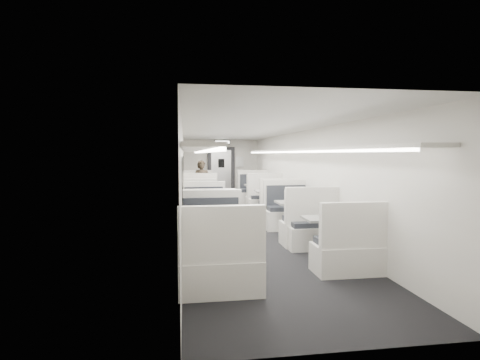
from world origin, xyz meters
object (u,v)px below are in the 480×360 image
object	(u,v)px
booth_left_b	(202,206)
booth_left_d	(216,248)
booth_right_b	(271,204)
booth_right_a	(259,196)
booth_right_d	(328,238)
booth_left_c	(206,219)
booth_left_a	(198,195)
booth_right_c	(297,218)
exit_sign	(222,142)
passenger	(202,184)
vestibule_door	(221,173)

from	to	relation	value
booth_left_b	booth_left_d	size ratio (longest dim) A/B	0.90
booth_left_d	booth_right_b	distance (m)	5.21
booth_left_b	booth_right_a	distance (m)	2.65
booth_left_d	booth_right_b	bearing A→B (deg)	67.41
booth_right_d	booth_left_c	bearing A→B (deg)	133.19
booth_left_d	booth_left_b	bearing A→B (deg)	90.00
booth_left_a	booth_right_c	world-z (taller)	booth_left_a
booth_right_d	exit_sign	size ratio (longest dim) A/B	3.38
booth_left_a	booth_left_d	size ratio (longest dim) A/B	1.02
passenger	exit_sign	bearing A→B (deg)	70.43
vestibule_door	passenger	bearing A→B (deg)	-109.22
booth_left_c	booth_left_d	distance (m)	2.62
exit_sign	passenger	bearing A→B (deg)	-113.28
booth_left_a	booth_right_b	xyz separation A→B (m)	(2.00, -2.49, -0.01)
booth_left_c	exit_sign	xyz separation A→B (m)	(1.00, 6.37, 1.90)
booth_right_a	vestibule_door	xyz separation A→B (m)	(-1.00, 2.87, 0.63)
booth_left_a	booth_right_a	size ratio (longest dim) A/B	0.98
booth_left_a	booth_right_d	distance (m)	7.09
vestibule_door	exit_sign	world-z (taller)	exit_sign
booth_right_a	booth_right_c	world-z (taller)	booth_right_a
booth_right_b	passenger	distance (m)	2.86
booth_right_a	booth_left_a	bearing A→B (deg)	161.31
booth_left_b	booth_right_c	distance (m)	3.24
booth_right_c	booth_left_c	bearing A→B (deg)	171.48
booth_left_d	booth_right_c	size ratio (longest dim) A/B	1.00
booth_left_b	vestibule_door	bearing A→B (deg)	77.75
booth_right_a	passenger	size ratio (longest dim) A/B	1.43
booth_right_a	exit_sign	distance (m)	3.18
passenger	booth_left_d	bearing A→B (deg)	-87.14
booth_left_a	booth_left_d	xyz separation A→B (m)	(0.00, -7.29, -0.01)
exit_sign	booth_right_d	bearing A→B (deg)	-83.29
booth_left_a	booth_right_d	bearing A→B (deg)	-73.61
booth_left_b	booth_left_d	bearing A→B (deg)	-90.00
booth_left_d	booth_right_d	bearing A→B (deg)	13.82
booth_right_c	booth_right_d	size ratio (longest dim) A/B	1.06
booth_right_c	passenger	distance (m)	4.98
booth_right_b	booth_right_d	xyz separation A→B (m)	(0.00, -4.31, -0.02)
booth_left_d	vestibule_door	distance (m)	9.56
booth_left_c	exit_sign	world-z (taller)	exit_sign
booth_left_c	vestibule_door	bearing A→B (deg)	81.71
booth_left_b	vestibule_door	xyz separation A→B (m)	(1.00, 4.60, 0.68)
booth_left_c	booth_right_d	size ratio (longest dim) A/B	1.02
booth_right_a	booth_left_d	bearing A→B (deg)	-106.82
booth_right_d	booth_left_d	bearing A→B (deg)	-166.18
booth_right_c	vestibule_door	size ratio (longest dim) A/B	1.06
booth_left_a	vestibule_door	world-z (taller)	vestibule_door
booth_left_b	booth_right_a	xyz separation A→B (m)	(2.00, 1.74, 0.05)
booth_right_d	exit_sign	bearing A→B (deg)	96.71
booth_left_a	vestibule_door	distance (m)	2.49
booth_left_b	booth_right_d	xyz separation A→B (m)	(2.00, -4.39, 0.02)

